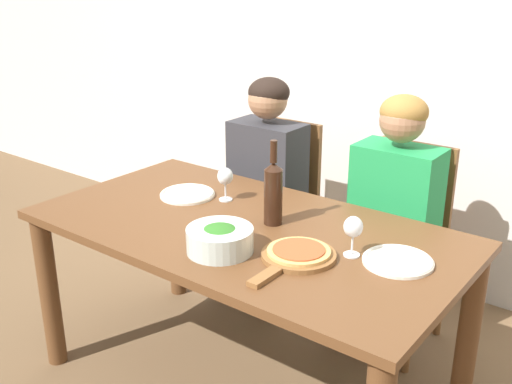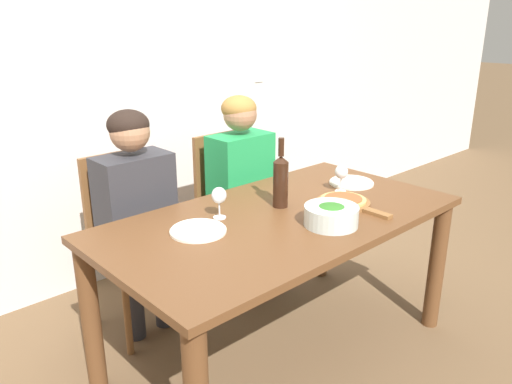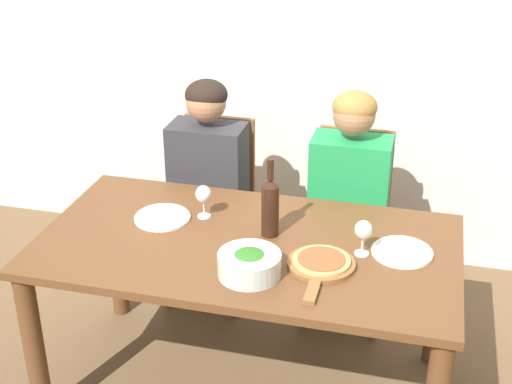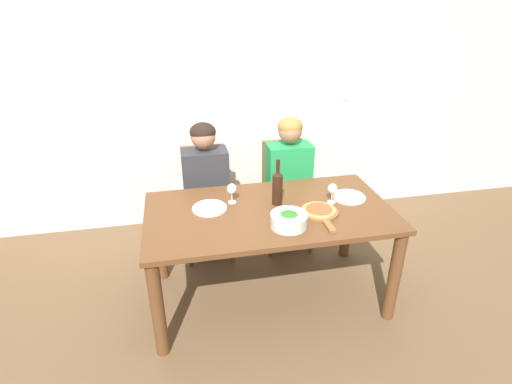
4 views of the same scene
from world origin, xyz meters
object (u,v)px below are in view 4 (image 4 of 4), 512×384
Objects in this scene: chair_left at (206,198)px; wine_glass_right at (332,190)px; person_woman at (206,180)px; chair_right at (285,191)px; wine_bottle at (277,187)px; person_man at (289,173)px; wine_glass_left at (232,190)px; broccoli_bowl at (289,220)px; dinner_plate_right at (349,197)px; dinner_plate_left at (210,208)px; pizza_on_board at (319,212)px.

chair_left reaches higher than wine_glass_right.
chair_right is at bearing 9.06° from person_woman.
chair_left is 0.92m from wine_bottle.
wine_glass_left is (-0.58, -0.50, 0.13)m from person_man.
broccoli_bowl is 1.62× the size of wine_glass_left.
dinner_plate_right is 0.88m from wine_glass_left.
person_woman is (-0.00, -0.12, 0.23)m from chair_left.
chair_right is 0.77m from person_woman.
person_woman is at bearing 106.60° from wine_glass_left.
wine_glass_left is (0.15, -0.61, 0.36)m from chair_left.
broccoli_bowl is 0.59m from dinner_plate_left.
person_man is (0.72, -0.12, 0.23)m from chair_left.
wine_bottle is at bearing -56.12° from chair_left.
chair_left is at bearing 103.59° from wine_glass_left.
dinner_plate_right is 1.64× the size of wine_glass_right.
dinner_plate_right is 1.64× the size of wine_glass_left.
wine_glass_left is at bearing 153.42° from pizza_on_board.
wine_glass_right is (0.14, -0.76, 0.36)m from chair_right.
wine_glass_left reaches higher than broccoli_bowl.
wine_glass_right is (-0.16, -0.05, 0.10)m from dinner_plate_right.
chair_left is 0.72m from chair_right.
person_woman is 1.08m from wine_glass_right.
chair_left reaches higher than pizza_on_board.
person_woman is at bearing -90.00° from chair_left.
dinner_plate_right is (1.02, -0.71, 0.26)m from chair_left.
wine_glass_right is (0.14, 0.14, 0.09)m from pizza_on_board.
broccoli_bowl is at bearing -35.02° from dinner_plate_left.
pizza_on_board is (-0.01, -0.90, 0.27)m from chair_right.
person_man is (0.00, -0.12, 0.23)m from chair_right.
chair_right is at bearing 89.62° from pizza_on_board.
person_woman reaches higher than chair_right.
chair_left is at bearing 144.94° from dinner_plate_right.
chair_left is at bearing 90.00° from person_woman.
broccoli_bowl reaches higher than pizza_on_board.
wine_bottle is 1.40× the size of dinner_plate_right.
wine_glass_right reaches higher than dinner_plate_right.
chair_left is at bearing 170.94° from person_man.
chair_right reaches higher than wine_glass_left.
person_woman is 0.54m from wine_glass_left.
chair_left is 1.27m from dinner_plate_right.
pizza_on_board is at bearing 25.09° from broccoli_bowl.
person_man is at bearing 73.81° from broccoli_bowl.
person_woman is 0.72m from person_man.
person_man is at bearing -90.00° from chair_right.
dinner_plate_left is (-0.49, 0.02, -0.13)m from wine_bottle.
person_man is 8.12× the size of wine_glass_left.
dinner_plate_right is at bearing -30.47° from person_woman.
person_man is 8.12× the size of wine_glass_right.
dinner_plate_left is 1.64× the size of wine_glass_left.
broccoli_bowl is at bearing -62.85° from person_woman.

